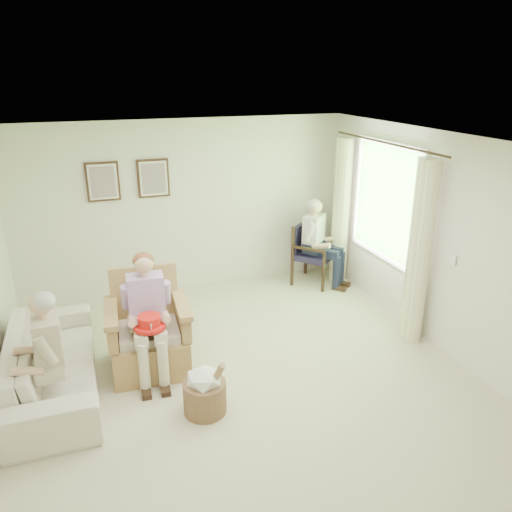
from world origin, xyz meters
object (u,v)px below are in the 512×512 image
Objects in this scene: wicker_armchair at (149,339)px; hatbox at (205,390)px; person_sofa at (44,351)px; red_hat at (149,323)px; wood_armchair at (312,250)px; sofa at (52,362)px; person_wicker at (148,308)px; person_dark at (318,237)px.

wicker_armchair is 1.10m from hatbox.
red_hat is (1.02, 0.24, -0.01)m from person_sofa.
wood_armchair is 4.28m from sofa.
person_wicker reaches higher than sofa.
wicker_armchair is at bearing 116.96° from person_sofa.
person_sofa reaches higher than hatbox.
person_sofa is 1.58m from hatbox.
hatbox is at bearing 70.72° from person_sofa.
wicker_armchair is 0.49m from person_wicker.
sofa is (-3.89, -1.77, -0.20)m from wood_armchair.
red_hat is at bearing 172.60° from wood_armchair.
wicker_armchair is 0.86× the size of person_sofa.
wood_armchair is 3.40m from person_wicker.
wood_armchair is 4.51m from person_sofa.
person_dark is 3.42m from red_hat.
wicker_armchair is 1.18× the size of wood_armchair.
person_dark is 4.42m from person_sofa.
person_dark is (-0.00, -0.16, 0.27)m from wood_armchair.
person_wicker is 2.19× the size of hatbox.
wicker_armchair is at bearing -84.69° from sofa.
red_hat is (-2.87, -2.02, 0.22)m from wood_armchair.
wicker_armchair is 3.26m from person_dark.
person_wicker is (-2.86, -1.82, 0.30)m from wood_armchair.
person_dark is 2.13× the size of hatbox.
red_hat is at bearing -91.07° from person_wicker.
person_sofa is (-1.04, -0.58, 0.39)m from wicker_armchair.
hatbox is (0.40, -0.87, -0.57)m from person_wicker.
sofa is 1.15m from person_wicker.
person_sofa reaches higher than red_hat.
hatbox is (0.40, -1.02, -0.11)m from wicker_armchair.
person_wicker reaches higher than wicker_armchair.
red_hat is 0.54× the size of hatbox.
person_wicker is at bearing 169.97° from wood_armchair.
hatbox is (1.43, -0.43, -0.50)m from person_sofa.
person_sofa is (-3.89, -2.10, -0.05)m from person_dark.
red_hat is (1.02, -0.25, 0.41)m from sofa.
sofa is 4.24m from person_dark.
sofa reaches higher than hatbox.
sofa is at bearing -170.93° from wicker_armchair.
wood_armchair is at bearing 47.49° from person_dark.
sofa is 0.64m from person_sofa.
hatbox is (-2.46, -2.53, -0.55)m from person_dark.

